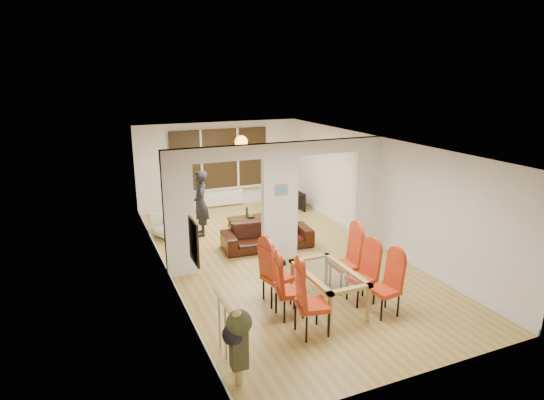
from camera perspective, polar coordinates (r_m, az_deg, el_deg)
floor at (r=10.29m, az=0.94°, el=-7.26°), size 5.00×9.00×0.01m
room_walls at (r=9.85m, az=0.97°, el=-0.28°), size 5.00×9.00×2.60m
divider_wall at (r=9.85m, az=0.97°, el=-0.28°), size 5.00×0.18×2.60m
bay_window_blinds at (r=13.87m, az=-6.58°, el=5.16°), size 3.00×0.08×1.80m
radiator at (r=14.10m, az=-6.38°, el=0.34°), size 1.40×0.08×0.50m
pendant_light at (r=12.79m, az=-3.88°, el=7.29°), size 0.36×0.36×0.36m
stair_newel at (r=6.65m, az=-5.74°, el=-15.74°), size 0.40×1.20×1.10m
wall_poster at (r=6.84m, az=-9.79°, el=-5.19°), size 0.04×0.52×0.67m
pillar_photo at (r=9.69m, az=1.21°, el=1.28°), size 0.30×0.03×0.25m
dining_table at (r=8.17m, az=7.03°, el=-11.09°), size 0.83×1.48×0.69m
dining_chair_la at (r=7.29m, az=5.09°, el=-12.38°), size 0.56×0.56×1.18m
dining_chair_lb at (r=7.77m, az=2.23°, el=-10.90°), size 0.51×0.51×1.06m
dining_chair_lc at (r=8.20m, az=0.64°, el=-9.15°), size 0.54×0.54×1.13m
dining_chair_ra at (r=8.05m, az=13.99°, el=-10.45°), size 0.47×0.47×1.05m
dining_chair_rb at (r=8.37m, az=11.16°, el=-9.20°), size 0.52×0.52×1.06m
dining_chair_rc at (r=8.75m, az=9.17°, el=-7.55°), size 0.49×0.49×1.18m
sofa at (r=10.77m, az=-0.61°, el=-4.42°), size 2.17×1.00×0.62m
armchair at (r=11.77m, az=-12.79°, el=-3.03°), size 0.89×0.90×0.62m
person at (r=11.57m, az=-8.95°, el=-0.43°), size 0.68×0.51×1.67m
television at (r=13.86m, az=2.85°, el=0.06°), size 0.98×0.15×0.57m
coffee_table at (r=12.33m, az=-3.00°, el=-2.73°), size 1.13×0.74×0.24m
bottle at (r=12.29m, az=-3.17°, el=-1.49°), size 0.07×0.07×0.30m
bowl at (r=12.27m, az=-2.67°, el=-2.09°), size 0.23×0.23×0.06m
shoes at (r=9.94m, az=0.84°, el=-7.80°), size 0.23×0.25×0.10m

